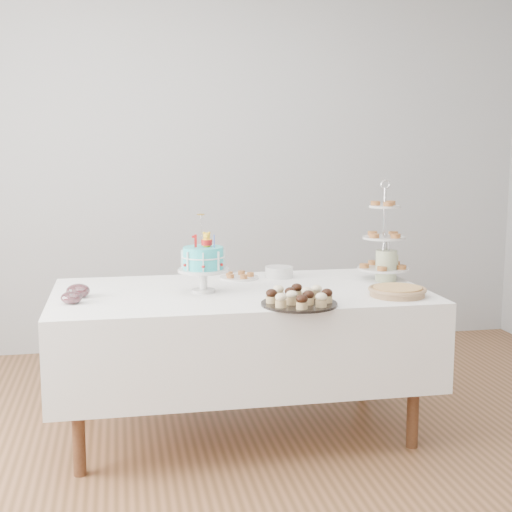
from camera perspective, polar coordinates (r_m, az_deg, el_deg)
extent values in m
plane|color=brown|center=(3.67, -0.43, -15.56)|extent=(5.00, 5.00, 0.00)
cube|color=#A7AAAD|center=(5.32, -4.43, 7.04)|extent=(5.00, 0.04, 2.70)
cube|color=#A7AAAD|center=(1.43, 14.37, 1.94)|extent=(5.00, 0.04, 2.70)
cube|color=white|center=(3.76, -1.28, -6.10)|extent=(1.92, 1.02, 0.45)
cylinder|color=brown|center=(3.43, -14.10, -11.56)|extent=(0.06, 0.06, 0.67)
cylinder|color=brown|center=(3.71, 12.51, -9.92)|extent=(0.06, 0.06, 0.67)
cylinder|color=brown|center=(4.13, -13.56, -8.01)|extent=(0.06, 0.06, 0.67)
cylinder|color=brown|center=(4.37, 8.64, -6.94)|extent=(0.06, 0.06, 0.67)
cylinder|color=#31D2D7|center=(3.64, -4.25, -0.14)|extent=(0.20, 0.20, 0.11)
torus|color=white|center=(3.63, -4.25, -0.06)|extent=(0.22, 0.22, 0.01)
cube|color=red|center=(3.61, -4.85, 1.21)|extent=(0.02, 0.02, 0.07)
cylinder|color=blue|center=(3.60, -3.37, 1.19)|extent=(0.01, 0.01, 0.07)
cylinder|color=silver|center=(3.64, -4.42, 2.02)|extent=(0.00, 0.00, 0.16)
cylinder|color=gold|center=(3.64, -4.43, 3.33)|extent=(0.04, 0.04, 0.01)
cylinder|color=black|center=(3.37, 3.47, -3.84)|extent=(0.36, 0.36, 0.01)
ellipsoid|color=black|center=(3.34, 2.31, -3.02)|extent=(0.05, 0.05, 0.04)
ellipsoid|color=beige|center=(3.38, 4.64, -2.92)|extent=(0.05, 0.05, 0.04)
cylinder|color=#A37A58|center=(3.63, 11.23, -2.89)|extent=(0.27, 0.27, 0.03)
cylinder|color=#AA8442|center=(3.63, 11.24, -2.57)|extent=(0.24, 0.24, 0.02)
torus|color=#A37A58|center=(3.63, 11.24, -2.63)|extent=(0.29, 0.29, 0.02)
cylinder|color=silver|center=(4.03, 10.20, 1.74)|extent=(0.01, 0.01, 0.51)
cylinder|color=silver|center=(4.06, 10.12, -0.99)|extent=(0.29, 0.29, 0.01)
cylinder|color=silver|center=(4.03, 10.19, 1.45)|extent=(0.24, 0.24, 0.01)
cylinder|color=silver|center=(4.01, 10.26, 3.92)|extent=(0.17, 0.17, 0.01)
torus|color=silver|center=(4.01, 10.31, 5.64)|extent=(0.05, 0.01, 0.05)
cylinder|color=silver|center=(4.06, 1.86, -1.29)|extent=(0.16, 0.16, 0.06)
cylinder|color=silver|center=(4.03, -1.36, -1.74)|extent=(0.22, 0.22, 0.01)
ellipsoid|color=silver|center=(3.50, -14.53, -3.24)|extent=(0.10, 0.10, 0.06)
cylinder|color=#5B0712|center=(3.50, -14.53, -3.32)|extent=(0.07, 0.07, 0.03)
ellipsoid|color=silver|center=(3.63, -14.05, -2.72)|extent=(0.12, 0.12, 0.07)
cylinder|color=#5B0712|center=(3.63, -14.04, -2.81)|extent=(0.08, 0.08, 0.03)
cylinder|color=beige|center=(4.01, 10.37, -0.76)|extent=(0.12, 0.12, 0.17)
cylinder|color=beige|center=(4.02, 11.23, -0.56)|extent=(0.01, 0.01, 0.09)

